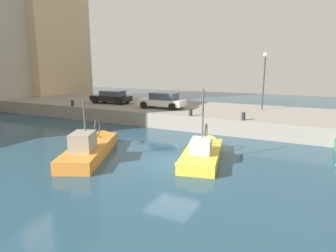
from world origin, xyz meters
TOP-DOWN VIEW (x-y plane):
  - water_surface at (0.00, 0.00)m, footprint 80.00×80.00m
  - quay_wall at (11.50, 0.00)m, footprint 9.00×56.00m
  - fishing_boat_orange at (-0.74, 4.79)m, footprint 7.01×4.43m
  - fishing_boat_yellow at (1.55, -1.12)m, footprint 6.18×2.96m
  - parked_car_black at (10.61, 11.91)m, footprint 2.05×4.13m
  - parked_car_white at (9.84, 5.71)m, footprint 1.96×4.12m
  - mooring_bollard_south at (7.35, -2.00)m, footprint 0.28×0.28m
  - mooring_bollard_mid at (7.35, 2.00)m, footprint 0.28×0.28m
  - mooring_bollard_north at (7.35, 14.00)m, footprint 0.28×0.28m
  - quay_streetlamp at (13.00, -2.38)m, footprint 0.36×0.36m
  - waterfront_building_east_mid at (16.23, 26.29)m, footprint 9.70×6.57m

SIDE VIEW (x-z plane):
  - water_surface at x=0.00m, z-range 0.00..0.00m
  - fishing_boat_yellow at x=1.55m, z-range -2.23..2.43m
  - fishing_boat_orange at x=-0.74m, z-range -1.94..2.19m
  - quay_wall at x=11.50m, z-range 0.00..1.20m
  - mooring_bollard_south at x=7.35m, z-range 1.20..1.75m
  - mooring_bollard_mid at x=7.35m, z-range 1.20..1.75m
  - mooring_bollard_north at x=7.35m, z-range 1.20..1.75m
  - parked_car_black at x=10.61m, z-range 1.23..2.50m
  - parked_car_white at x=9.84m, z-range 1.21..2.61m
  - quay_streetlamp at x=13.00m, z-range 2.04..6.87m
  - waterfront_building_east_mid at x=16.23m, z-range 0.02..22.26m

